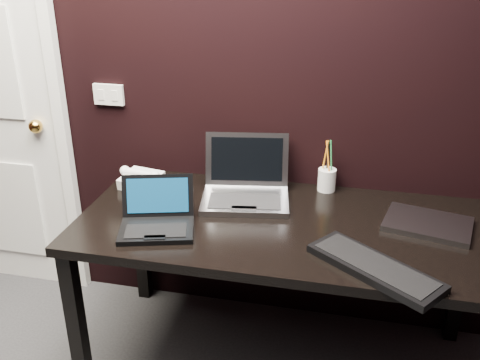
% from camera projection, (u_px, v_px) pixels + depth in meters
% --- Properties ---
extents(wall_back, '(4.00, 0.00, 4.00)m').
position_uv_depth(wall_back, '(235.00, 62.00, 2.38)').
color(wall_back, black).
rests_on(wall_back, ground).
extents(wall_switch, '(0.15, 0.02, 0.10)m').
position_uv_depth(wall_switch, '(109.00, 95.00, 2.57)').
color(wall_switch, silver).
rests_on(wall_switch, wall_back).
extents(desk, '(1.70, 0.80, 0.74)m').
position_uv_depth(desk, '(283.00, 238.00, 2.23)').
color(desk, black).
rests_on(desk, ground).
extents(netbook, '(0.35, 0.33, 0.19)m').
position_uv_depth(netbook, '(157.00, 220.00, 2.13)').
color(netbook, black).
rests_on(netbook, desk).
extents(silver_laptop, '(0.43, 0.40, 0.26)m').
position_uv_depth(silver_laptop, '(246.00, 189.00, 2.37)').
color(silver_laptop, '#A2A3A8').
rests_on(silver_laptop, desk).
extents(ext_keyboard, '(0.49, 0.42, 0.03)m').
position_uv_depth(ext_keyboard, '(374.00, 267.00, 1.86)').
color(ext_keyboard, black).
rests_on(ext_keyboard, desk).
extents(closed_laptop, '(0.38, 0.31, 0.02)m').
position_uv_depth(closed_laptop, '(428.00, 224.00, 2.16)').
color(closed_laptop, gray).
rests_on(closed_laptop, desk).
extents(desk_phone, '(0.22, 0.19, 0.10)m').
position_uv_depth(desk_phone, '(141.00, 180.00, 2.49)').
color(desk_phone, white).
rests_on(desk_phone, desk).
extents(mobile_phone, '(0.06, 0.05, 0.09)m').
position_uv_depth(mobile_phone, '(150.00, 191.00, 2.39)').
color(mobile_phone, black).
rests_on(mobile_phone, desk).
extents(pen_cup, '(0.11, 0.11, 0.24)m').
position_uv_depth(pen_cup, '(327.00, 179.00, 2.45)').
color(pen_cup, silver).
rests_on(pen_cup, desk).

